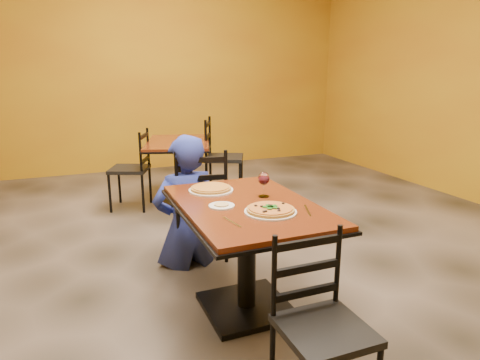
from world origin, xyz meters
name	(u,v)px	position (x,y,z in m)	size (l,w,h in m)	color
floor	(222,277)	(0.00, 0.00, 0.00)	(7.00, 8.00, 0.01)	black
wall_back	(133,74)	(0.00, 4.00, 1.50)	(7.00, 0.01, 3.00)	#B08913
table_main	(247,232)	(0.00, -0.50, 0.56)	(0.83, 1.23, 0.75)	#5E250E
table_second	(179,158)	(0.18, 2.02, 0.55)	(1.04, 1.28, 0.75)	#5E250E
chair_main_near	(325,331)	(-0.01, -1.43, 0.42)	(0.38, 0.38, 0.85)	black
chair_main_far	(200,202)	(-0.03, 0.47, 0.48)	(0.43, 0.43, 0.95)	black
chair_second_left	(129,170)	(-0.40, 2.02, 0.46)	(0.41, 0.41, 0.91)	black
chair_second_right	(224,158)	(0.76, 2.02, 0.50)	(0.45, 0.45, 1.00)	black
diner	(186,200)	(-0.17, 0.37, 0.54)	(0.56, 0.37, 1.08)	navy
plate_main	(270,212)	(0.06, -0.72, 0.76)	(0.31, 0.31, 0.01)	white
pizza_main	(271,209)	(0.06, -0.72, 0.77)	(0.28, 0.28, 0.02)	maroon
plate_far	(211,190)	(-0.12, -0.15, 0.76)	(0.31, 0.31, 0.01)	white
pizza_far	(211,188)	(-0.12, -0.15, 0.77)	(0.28, 0.28, 0.02)	gold
side_plate	(222,206)	(-0.17, -0.50, 0.76)	(0.16, 0.16, 0.01)	white
dip	(222,204)	(-0.17, -0.50, 0.76)	(0.09, 0.09, 0.01)	tan
wine_glass	(264,184)	(0.16, -0.41, 0.84)	(0.08, 0.08, 0.18)	white
fork	(232,222)	(-0.21, -0.79, 0.75)	(0.01, 0.19, 0.00)	silver
knife	(308,211)	(0.28, -0.77, 0.75)	(0.01, 0.21, 0.00)	silver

